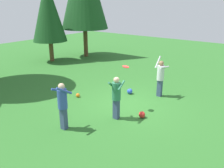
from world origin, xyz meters
The scene contains 9 objects.
ground_plane centered at (0.00, 0.00, 0.00)m, with size 40.00×40.00×0.00m, color #2D6B28.
person_thrower centered at (1.87, -0.69, 1.06)m, with size 0.62×0.57×1.96m.
person_catcher centered at (-3.10, 0.60, 1.05)m, with size 0.70×0.63×1.75m.
person_bystander centered at (-1.30, -0.42, 1.02)m, with size 0.65×0.59×1.72m.
frisbee centered at (-0.40, -0.22, 1.89)m, with size 0.34×0.34×0.07m.
ball_orange centered at (-0.65, 2.37, 0.10)m, with size 0.19×0.19×0.19m, color orange.
ball_blue centered at (1.24, 0.62, 0.14)m, with size 0.27×0.27×0.27m, color blue.
ball_red centered at (-0.63, -1.20, 0.13)m, with size 0.26×0.26×0.26m, color red.
tree_right centered at (3.40, 9.25, 3.77)m, with size 2.53×2.53×6.05m.
Camera 1 is at (-8.16, -5.47, 4.40)m, focal length 38.29 mm.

